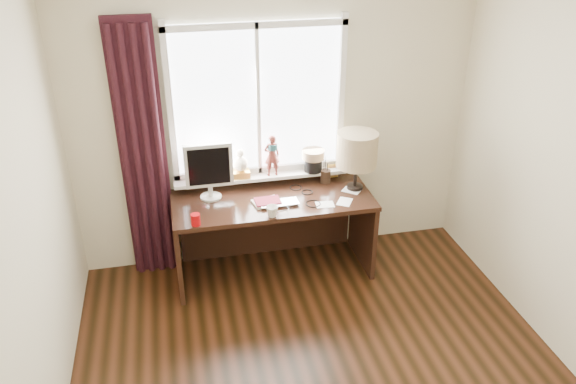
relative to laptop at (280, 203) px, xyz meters
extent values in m
cube|color=white|center=(0.07, -1.51, 1.84)|extent=(3.50, 4.00, 0.00)
cube|color=beige|center=(0.07, 0.49, 0.54)|extent=(3.50, 0.00, 2.60)
cube|color=beige|center=(-1.68, -1.51, 0.54)|extent=(0.00, 4.00, 2.60)
imported|color=silver|center=(0.00, 0.00, 0.00)|extent=(0.33, 0.22, 0.03)
imported|color=white|center=(-0.10, -0.18, 0.04)|extent=(0.13, 0.13, 0.10)
cylinder|color=#AA0508|center=(-0.70, -0.18, 0.03)|extent=(0.07, 0.07, 0.09)
cube|color=white|center=(-0.08, 0.48, 0.74)|extent=(1.40, 0.02, 1.30)
cube|color=silver|center=(-0.08, 0.45, 0.11)|extent=(1.50, 0.05, 0.05)
cube|color=silver|center=(-0.08, 0.45, 1.36)|extent=(1.50, 0.05, 0.05)
cube|color=silver|center=(-0.81, 0.45, 0.74)|extent=(0.05, 0.05, 1.40)
cube|color=silver|center=(0.64, 0.45, 0.74)|extent=(0.05, 0.05, 1.40)
cube|color=silver|center=(-0.08, 0.45, 0.74)|extent=(0.03, 0.05, 1.30)
cube|color=silver|center=(-0.08, 0.40, 0.07)|extent=(1.52, 0.18, 0.03)
cylinder|color=maroon|center=(-0.65, 0.38, 0.22)|extent=(0.15, 0.15, 0.26)
cube|color=gold|center=(-0.26, 0.39, 0.12)|extent=(0.15, 0.12, 0.06)
sphere|color=beige|center=(-0.26, 0.39, 0.21)|extent=(0.13, 0.13, 0.13)
sphere|color=beige|center=(-0.26, 0.39, 0.31)|extent=(0.07, 0.07, 0.07)
imported|color=maroon|center=(0.02, 0.37, 0.27)|extent=(0.14, 0.10, 0.38)
cylinder|color=#1E4C51|center=(0.02, 0.36, 0.36)|extent=(0.09, 0.09, 0.05)
cylinder|color=black|center=(0.38, 0.37, 0.15)|extent=(0.16, 0.16, 0.12)
cylinder|color=#8C6B4C|center=(0.38, 0.37, 0.25)|extent=(0.20, 0.20, 0.08)
cube|color=black|center=(-1.06, 0.41, 0.36)|extent=(0.38, 0.05, 2.25)
cylinder|color=black|center=(-1.20, 0.38, 0.34)|extent=(0.06, 0.06, 2.20)
cylinder|color=black|center=(-1.11, 0.38, 0.34)|extent=(0.06, 0.06, 2.20)
cylinder|color=black|center=(-1.02, 0.38, 0.34)|extent=(0.06, 0.06, 2.20)
cylinder|color=black|center=(-0.93, 0.38, 0.34)|extent=(0.06, 0.06, 2.20)
cube|color=black|center=(-0.03, 0.12, -0.03)|extent=(1.70, 0.70, 0.04)
cube|color=black|center=(-0.86, 0.12, -0.41)|extent=(0.04, 0.64, 0.71)
cube|color=black|center=(0.80, 0.12, -0.41)|extent=(0.04, 0.64, 0.71)
cube|color=black|center=(-0.03, 0.46, -0.41)|extent=(1.60, 0.03, 0.71)
cylinder|color=beige|center=(-0.55, 0.25, -0.01)|extent=(0.18, 0.18, 0.01)
cylinder|color=beige|center=(-0.55, 0.25, 0.05)|extent=(0.04, 0.04, 0.10)
cube|color=beige|center=(-0.55, 0.25, 0.29)|extent=(0.40, 0.04, 0.38)
cube|color=black|center=(-0.55, 0.22, 0.29)|extent=(0.34, 0.01, 0.32)
cube|color=beige|center=(-0.10, 0.05, 0.00)|extent=(0.25, 0.20, 0.02)
cube|color=maroon|center=(-0.09, 0.04, 0.01)|extent=(0.22, 0.16, 0.01)
cylinder|color=black|center=(0.48, 0.31, 0.05)|extent=(0.09, 0.09, 0.12)
cylinder|color=black|center=(0.47, 0.32, 0.10)|extent=(0.01, 0.01, 0.22)
cylinder|color=black|center=(0.50, 0.31, 0.08)|extent=(0.01, 0.01, 0.19)
cylinder|color=black|center=(0.48, 0.33, 0.11)|extent=(0.01, 0.01, 0.25)
cylinder|color=black|center=(0.50, 0.33, 0.07)|extent=(0.01, 0.01, 0.17)
cube|color=gold|center=(0.58, 0.41, 0.05)|extent=(0.10, 0.02, 0.13)
cube|color=#996633|center=(0.58, 0.39, 0.05)|extent=(0.08, 0.01, 0.10)
cylinder|color=black|center=(0.70, 0.15, 0.00)|extent=(0.14, 0.14, 0.03)
cylinder|color=black|center=(0.70, 0.15, 0.13)|extent=(0.03, 0.03, 0.22)
cylinder|color=tan|center=(0.70, 0.15, 0.36)|extent=(0.35, 0.35, 0.30)
cube|color=white|center=(0.37, -0.08, -0.01)|extent=(0.16, 0.12, 0.00)
cube|color=white|center=(0.66, 0.11, -0.01)|extent=(0.19, 0.18, 0.00)
cube|color=white|center=(0.54, -0.07, -0.01)|extent=(0.17, 0.19, 0.00)
torus|color=black|center=(0.28, -0.05, -0.01)|extent=(0.15, 0.15, 0.01)
torus|color=black|center=(0.20, 0.27, -0.01)|extent=(0.14, 0.14, 0.01)
torus|color=black|center=(0.28, 0.16, -0.01)|extent=(0.12, 0.12, 0.01)
camera|label=1|loc=(-0.80, -4.00, 2.25)|focal=35.00mm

